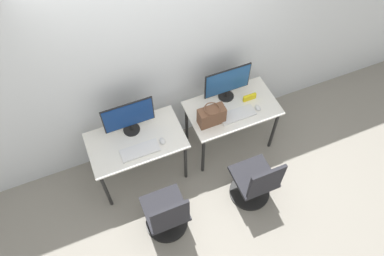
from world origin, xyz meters
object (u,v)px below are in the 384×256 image
keyboard_left (140,150)px  office_chair_left (167,215)px  office_chair_right (255,183)px  monitor_left (129,117)px  handbag (212,116)px  keyboard_right (237,115)px  mouse_left (162,141)px  monitor_right (227,83)px  mouse_right (258,108)px

keyboard_left → office_chair_left: size_ratio=0.48×
keyboard_left → office_chair_right: (1.10, -0.66, -0.40)m
monitor_left → office_chair_right: size_ratio=0.64×
office_chair_left → handbag: size_ratio=2.90×
keyboard_right → monitor_left: bearing=167.1°
mouse_left → handbag: size_ratio=0.30×
mouse_left → monitor_right: size_ratio=0.16×
keyboard_left → keyboard_right: (1.17, 0.03, 0.00)m
monitor_right → keyboard_right: monitor_right is taller
handbag → keyboard_left: bearing=-176.1°
monitor_left → mouse_right: monitor_left is taller
keyboard_left → keyboard_right: same height
monitor_right → office_chair_right: monitor_right is taller
office_chair_right → handbag: 0.91m
handbag → office_chair_right: bearing=-71.5°
keyboard_right → office_chair_right: size_ratio=0.48×
keyboard_left → monitor_right: bearing=15.8°
monitor_right → keyboard_left: bearing=-164.2°
monitor_left → monitor_right: size_ratio=1.00×
keyboard_left → handbag: (0.86, 0.06, 0.11)m
mouse_left → keyboard_left: bearing=-176.3°
monitor_left → handbag: 0.90m
monitor_left → mouse_right: size_ratio=6.19×
mouse_right → keyboard_left: bearing=-179.1°
monitor_left → monitor_right: bearing=1.6°
monitor_left → monitor_right: (1.17, 0.03, 0.00)m
monitor_left → handbag: size_ratio=1.86×
mouse_left → keyboard_right: bearing=0.8°
keyboard_right → keyboard_left: bearing=-178.6°
handbag → mouse_left: bearing=-176.1°
monitor_left → keyboard_right: (1.17, -0.27, -0.23)m
monitor_left → mouse_right: bearing=-11.0°
monitor_right → keyboard_right: 0.38m
mouse_left → office_chair_right: (0.84, -0.67, -0.40)m
mouse_left → office_chair_right: size_ratio=0.10×
mouse_right → office_chair_left: bearing=-154.7°
monitor_left → keyboard_right: bearing=-12.9°
monitor_left → mouse_left: 0.44m
mouse_left → office_chair_left: (-0.21, -0.65, -0.40)m
keyboard_right → office_chair_right: office_chair_right is taller
monitor_left → handbag: (0.86, -0.24, -0.12)m
monitor_left → keyboard_right: 1.22m
office_chair_left → monitor_right: (1.13, 0.96, 0.62)m
monitor_right → handbag: bearing=-138.9°
office_chair_right → mouse_right: bearing=63.8°
monitor_right → office_chair_right: bearing=-94.3°
monitor_left → office_chair_right: 1.58m
mouse_left → office_chair_left: office_chair_left is taller
office_chair_left → handbag: 1.18m
mouse_left → handbag: bearing=3.9°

